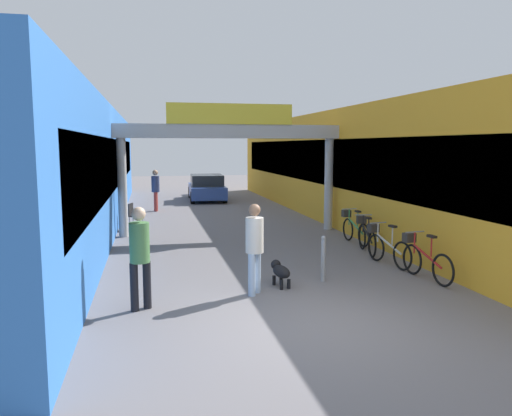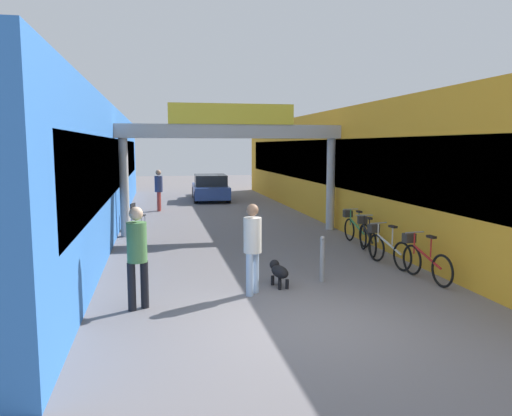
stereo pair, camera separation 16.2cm
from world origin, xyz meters
name	(u,v)px [view 2 (the right image)]	position (x,y,z in m)	size (l,w,h in m)	color
ground_plane	(313,325)	(0.00, 0.00, 0.00)	(80.00, 80.00, 0.00)	slate
storefront_left	(76,169)	(-5.09, 11.00, 2.02)	(3.00, 26.00, 4.03)	blue
storefront_right	(352,166)	(5.09, 11.00, 2.02)	(3.00, 26.00, 4.03)	gold
arcade_sign_gateway	(231,142)	(0.00, 8.56, 2.93)	(7.40, 0.47, 4.11)	#B2B2B2
pedestrian_with_dog	(253,243)	(-0.62, 1.81, 0.99)	(0.48, 0.48, 1.73)	#A5BFE0
pedestrian_companion	(137,251)	(-2.72, 1.34, 1.03)	(0.46, 0.46, 1.79)	black
pedestrian_carrying_crate	(159,187)	(-2.28, 14.57, 1.03)	(0.38, 0.40, 1.78)	#99332D
dog_on_leash	(279,271)	(0.00, 2.24, 0.31)	(0.36, 0.70, 0.50)	black
bicycle_red_nearest	(423,259)	(3.11, 2.14, 0.44)	(0.46, 1.69, 0.98)	black
bicycle_silver_second	(386,247)	(2.93, 3.50, 0.44)	(0.46, 1.68, 0.98)	black
bicycle_black_third	(367,236)	(3.04, 4.86, 0.44)	(0.48, 1.67, 0.98)	black
bicycle_green_farthest	(355,228)	(3.23, 6.13, 0.44)	(0.46, 1.69, 0.98)	black
bollard_post_metal	(322,258)	(0.97, 2.41, 0.49)	(0.10, 0.10, 0.97)	gray
cafe_chair_black_nearer	(136,214)	(-3.07, 9.84, 0.54)	(0.50, 0.50, 0.89)	gray
parked_car_blue	(210,188)	(0.36, 18.43, 0.64)	(1.94, 4.07, 1.33)	#2D478C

